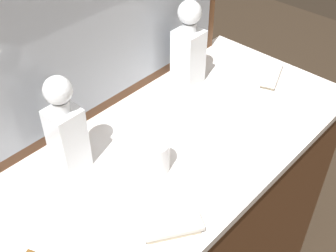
# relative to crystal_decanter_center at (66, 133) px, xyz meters

# --- Properties ---
(dresser) EXTENTS (1.27, 0.59, 0.94)m
(dresser) POSITION_rel_crystal_decanter_center_xyz_m (0.23, -0.15, -0.59)
(dresser) COLOR brown
(dresser) RESTS_ON ground_plane
(dresser_mirror) EXTENTS (1.10, 0.03, 0.60)m
(dresser_mirror) POSITION_rel_crystal_decanter_center_xyz_m (0.23, 0.13, 0.18)
(dresser_mirror) COLOR brown
(dresser_mirror) RESTS_ON dresser
(crystal_decanter_center) EXTENTS (0.08, 0.08, 0.29)m
(crystal_decanter_center) POSITION_rel_crystal_decanter_center_xyz_m (0.00, 0.00, 0.00)
(crystal_decanter_center) COLOR white
(crystal_decanter_center) RESTS_ON dresser
(crystal_decanter_front) EXTENTS (0.09, 0.09, 0.30)m
(crystal_decanter_front) POSITION_rel_crystal_decanter_center_xyz_m (0.53, 0.03, 0.00)
(crystal_decanter_front) COLOR white
(crystal_decanter_front) RESTS_ON dresser
(crystal_tumbler_left) EXTENTS (0.08, 0.08, 0.09)m
(crystal_tumbler_left) POSITION_rel_crystal_decanter_center_xyz_m (0.14, -0.18, -0.07)
(crystal_tumbler_left) COLOR white
(crystal_tumbler_left) RESTS_ON dresser
(silver_brush_rear) EXTENTS (0.16, 0.13, 0.02)m
(silver_brush_rear) POSITION_rel_crystal_decanter_center_xyz_m (0.02, -0.35, -0.10)
(silver_brush_rear) COLOR #B7A88C
(silver_brush_rear) RESTS_ON dresser
(silver_brush_right) EXTENTS (0.18, 0.11, 0.02)m
(silver_brush_right) POSITION_rel_crystal_decanter_center_xyz_m (0.74, -0.17, -0.10)
(silver_brush_right) COLOR #B7A88C
(silver_brush_right) RESTS_ON dresser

